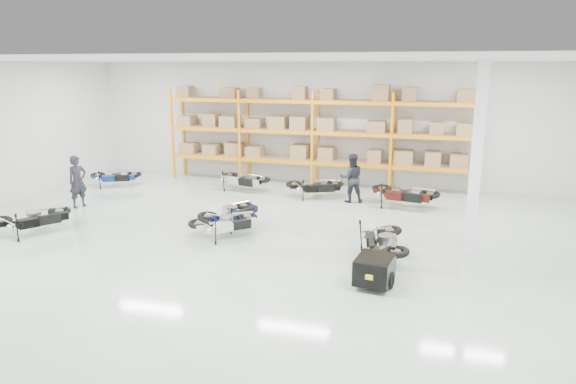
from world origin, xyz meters
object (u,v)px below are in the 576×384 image
(moto_back_b, at_px, (242,176))
(moto_black_far_left, at_px, (32,214))
(moto_back_d, at_px, (403,190))
(person_back, at_px, (351,178))
(moto_back_a, at_px, (115,174))
(moto_touring_right, at_px, (383,236))
(moto_silver_left, at_px, (226,219))
(trailer, at_px, (375,270))
(moto_blue_centre, at_px, (232,209))
(person_left, at_px, (78,182))
(moto_back_c, at_px, (316,183))

(moto_back_b, bearing_deg, moto_black_far_left, 164.74)
(moto_back_d, relative_size, person_back, 1.16)
(moto_back_a, bearing_deg, moto_back_d, -111.54)
(moto_touring_right, distance_m, moto_back_a, 11.29)
(moto_silver_left, height_order, trailer, moto_silver_left)
(trailer, bearing_deg, moto_blue_centre, 152.90)
(moto_silver_left, xyz_separation_m, person_left, (-5.64, 1.47, 0.33))
(moto_blue_centre, xyz_separation_m, person_back, (2.75, 3.57, 0.30))
(trailer, distance_m, moto_back_c, 7.23)
(trailer, relative_size, moto_back_c, 0.89)
(moto_touring_right, distance_m, moto_back_b, 7.69)
(moto_back_b, bearing_deg, moto_blue_centre, -147.67)
(moto_black_far_left, relative_size, person_left, 1.07)
(person_back, bearing_deg, trailer, 83.00)
(moto_blue_centre, distance_m, moto_touring_right, 4.48)
(moto_back_b, height_order, moto_back_c, moto_back_b)
(person_left, xyz_separation_m, person_back, (8.18, 2.99, -0.02))
(moto_black_far_left, xyz_separation_m, person_back, (7.59, 5.62, 0.27))
(moto_touring_right, bearing_deg, person_back, 97.33)
(moto_black_far_left, distance_m, person_back, 9.44)
(moto_back_b, bearing_deg, moto_back_d, -81.75)
(moto_silver_left, height_order, moto_black_far_left, moto_black_far_left)
(moto_back_c, relative_size, moto_back_d, 0.91)
(moto_silver_left, relative_size, person_left, 0.99)
(moto_touring_right, xyz_separation_m, moto_back_a, (-10.30, 4.64, -0.06))
(person_left, distance_m, person_back, 8.71)
(person_left, bearing_deg, moto_black_far_left, -144.73)
(trailer, bearing_deg, moto_back_a, 155.70)
(moto_black_far_left, relative_size, moto_touring_right, 1.00)
(moto_touring_right, xyz_separation_m, moto_back_b, (-5.53, 5.34, -0.02))
(moto_blue_centre, height_order, moto_touring_right, moto_touring_right)
(moto_touring_right, xyz_separation_m, trailer, (0.00, -1.60, -0.18))
(trailer, xyz_separation_m, moto_back_b, (-5.53, 6.94, 0.16))
(moto_back_b, relative_size, person_left, 1.05)
(moto_back_d, bearing_deg, moto_blue_centre, 140.84)
(moto_touring_right, height_order, moto_back_d, moto_back_d)
(moto_silver_left, xyz_separation_m, moto_back_d, (4.23, 4.24, 0.08))
(moto_black_far_left, xyz_separation_m, trailer, (9.12, -0.85, -0.18))
(moto_blue_centre, bearing_deg, person_back, -104.20)
(trailer, distance_m, person_left, 10.33)
(moto_back_a, xyz_separation_m, moto_back_c, (7.52, 0.43, 0.03))
(moto_silver_left, bearing_deg, moto_black_far_left, 59.47)
(person_back, bearing_deg, moto_black_far_left, 16.14)
(moto_back_a, distance_m, person_left, 2.84)
(moto_blue_centre, bearing_deg, moto_back_b, -49.46)
(trailer, relative_size, person_left, 0.92)
(moto_blue_centre, xyz_separation_m, moto_back_a, (-6.01, 3.34, -0.02))
(moto_touring_right, xyz_separation_m, moto_back_d, (0.15, 4.65, 0.03))
(moto_black_far_left, height_order, person_back, person_back)
(moto_touring_right, bearing_deg, moto_back_a, 145.53)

